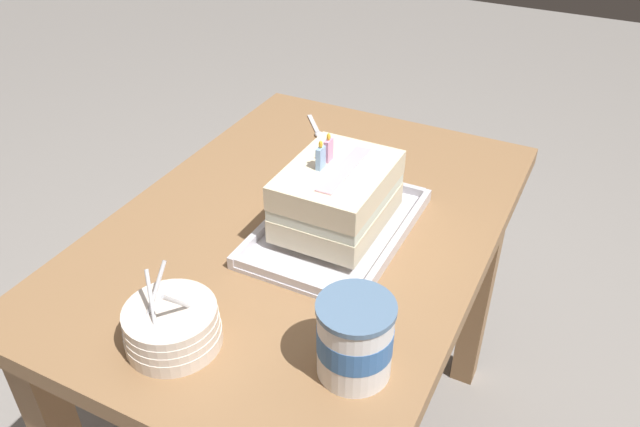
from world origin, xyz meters
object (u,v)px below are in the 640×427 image
(foil_tray, at_px, (337,229))
(ice_cream_tub, at_px, (355,338))
(serving_spoon_near_tray, at_px, (317,131))
(birthday_cake, at_px, (338,195))
(bowl_stack, at_px, (172,326))

(foil_tray, height_order, ice_cream_tub, ice_cream_tub)
(foil_tray, relative_size, ice_cream_tub, 2.92)
(foil_tray, relative_size, serving_spoon_near_tray, 3.40)
(foil_tray, xyz_separation_m, birthday_cake, (0.00, 0.00, 0.07))
(foil_tray, bearing_deg, bowl_stack, 164.77)
(serving_spoon_near_tray, bearing_deg, bowl_stack, -170.61)
(foil_tray, relative_size, birthday_cake, 1.60)
(foil_tray, distance_m, serving_spoon_near_tray, 0.39)
(serving_spoon_near_tray, bearing_deg, foil_tray, -147.81)
(bowl_stack, xyz_separation_m, ice_cream_tub, (0.07, -0.26, 0.03))
(foil_tray, xyz_separation_m, ice_cream_tub, (-0.28, -0.16, 0.05))
(birthday_cake, height_order, bowl_stack, birthday_cake)
(bowl_stack, relative_size, ice_cream_tub, 1.17)
(ice_cream_tub, bearing_deg, serving_spoon_near_tray, 30.96)
(bowl_stack, bearing_deg, foil_tray, -15.23)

